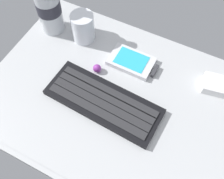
% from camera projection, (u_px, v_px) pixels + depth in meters
% --- Properties ---
extents(ground_plane, '(0.64, 0.48, 0.03)m').
position_uv_depth(ground_plane, '(112.00, 98.00, 0.68)').
color(ground_plane, '#B7BABC').
extents(keyboard, '(0.30, 0.13, 0.02)m').
position_uv_depth(keyboard, '(103.00, 101.00, 0.65)').
color(keyboard, black).
rests_on(keyboard, ground_plane).
extents(handheld_device, '(0.13, 0.08, 0.02)m').
position_uv_depth(handheld_device, '(133.00, 62.00, 0.72)').
color(handheld_device, silver).
rests_on(handheld_device, ground_plane).
extents(juice_cup, '(0.06, 0.06, 0.09)m').
position_uv_depth(juice_cup, '(83.00, 28.00, 0.74)').
color(juice_cup, silver).
rests_on(juice_cup, ground_plane).
extents(water_bottle, '(0.07, 0.07, 0.21)m').
position_uv_depth(water_bottle, '(48.00, 4.00, 0.71)').
color(water_bottle, silver).
rests_on(water_bottle, ground_plane).
extents(charger_block, '(0.08, 0.07, 0.02)m').
position_uv_depth(charger_block, '(217.00, 85.00, 0.67)').
color(charger_block, white).
rests_on(charger_block, ground_plane).
extents(trackball_mouse, '(0.02, 0.02, 0.02)m').
position_uv_depth(trackball_mouse, '(97.00, 68.00, 0.70)').
color(trackball_mouse, purple).
rests_on(trackball_mouse, ground_plane).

